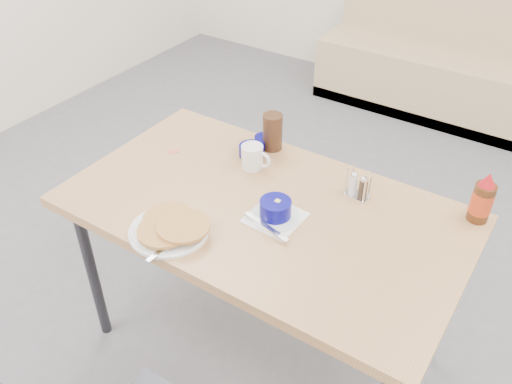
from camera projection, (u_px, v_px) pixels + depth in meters
The scene contains 11 objects.
booth_bench at pixel (457, 66), 3.83m from camera, with size 1.90×0.56×1.22m.
dining_table at pixel (264, 220), 1.93m from camera, with size 1.40×0.80×0.76m.
pancake_plate at pixel (171, 228), 1.77m from camera, with size 0.27×0.29×0.05m.
coffee_mug at pixel (253, 157), 2.06m from camera, with size 0.12×0.08×0.09m.
grits_setting at pixel (275, 211), 1.82m from camera, with size 0.20×0.19×0.07m.
creamer_bowl at pixel (265, 141), 2.20m from camera, with size 0.09×0.09×0.04m.
butter_bowl at pixel (251, 151), 2.14m from camera, with size 0.10×0.10×0.04m.
amber_tumbler at pixel (273, 132), 2.15m from camera, with size 0.08×0.08×0.15m, color #3A2212.
condiment_caddy at pixel (358, 187), 1.92m from camera, with size 0.10×0.06×0.11m.
syrup_bottle at pixel (482, 200), 1.79m from camera, with size 0.07×0.07×0.19m.
sugar_wrapper at pixel (174, 151), 2.18m from camera, with size 0.04×0.02×0.00m, color #D85848.
Camera 1 is at (0.79, -1.00, 1.94)m, focal length 38.00 mm.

